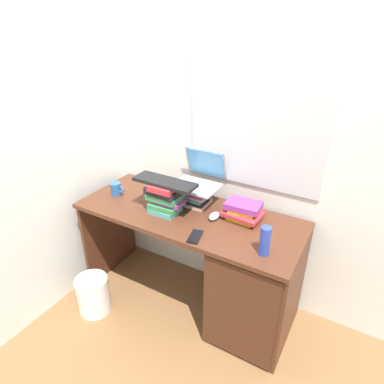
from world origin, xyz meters
The scene contains 14 objects.
ground_plane centered at (0.00, 0.00, 0.00)m, with size 6.00×6.00×0.00m, color brown.
wall_back centered at (0.00, 0.35, 1.30)m, with size 6.00×0.06×2.60m.
wall_left centered at (-0.86, 0.00, 1.30)m, with size 0.05×6.00×2.60m, color silver.
desk centered at (0.39, -0.02, 0.41)m, with size 1.51×0.60×0.76m.
book_stack_tall centered at (-0.02, 0.13, 0.82)m, with size 0.21×0.18×0.13m.
book_stack_keyboard_riser centered at (-0.14, -0.05, 0.86)m, with size 0.25×0.20×0.21m.
book_stack_side centered at (0.34, 0.11, 0.82)m, with size 0.25×0.20×0.11m.
laptop centered at (-0.02, 0.20, 0.94)m, with size 0.31×0.30×0.23m.
keyboard centered at (-0.13, -0.06, 0.98)m, with size 0.42×0.14×0.02m, color black.
computer_mouse centered at (0.18, 0.03, 0.78)m, with size 0.06×0.10×0.04m, color #A5A8AD.
mug centered at (-0.59, -0.03, 0.80)m, with size 0.11×0.07×0.09m.
water_bottle centered at (0.58, -0.16, 0.84)m, with size 0.06×0.06×0.17m, color #263FA5.
cell_phone centered at (0.18, -0.22, 0.76)m, with size 0.07×0.14×0.01m, color black.
wastebasket centered at (-0.54, -0.43, 0.14)m, with size 0.23×0.23×0.28m, color silver.
Camera 1 is at (0.97, -1.61, 1.88)m, focal length 30.92 mm.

